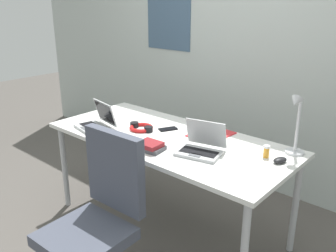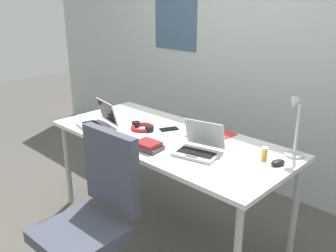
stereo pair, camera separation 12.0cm
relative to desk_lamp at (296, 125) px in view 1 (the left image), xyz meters
name	(u,v)px [view 1 (the left image)]	position (x,y,z in m)	size (l,w,h in m)	color
ground_plane	(168,225)	(-0.80, -0.28, -0.94)	(12.00, 12.00, 0.00)	#56514C
wall_back	(250,43)	(-0.80, 0.82, 0.36)	(6.00, 0.13, 2.60)	#B2BCB7
desk	(168,144)	(-0.80, -0.28, -0.25)	(1.80, 0.80, 0.74)	white
desk_lamp	(296,125)	(0.00, 0.00, 0.00)	(0.12, 0.18, 0.40)	silver
laptop_back_left	(96,123)	(-1.33, -0.50, -0.16)	(0.31, 0.28, 0.20)	#B7BABC
laptop_near_lamp	(201,147)	(-0.45, -0.35, -0.16)	(0.32, 0.29, 0.20)	#B7BABC
computer_mouse	(280,160)	(-0.01, -0.16, -0.18)	(0.06, 0.10, 0.03)	black
cell_phone	(168,129)	(-0.89, -0.17, -0.19)	(0.06, 0.14, 0.01)	black
headphones	(141,127)	(-1.05, -0.30, -0.18)	(0.21, 0.18, 0.04)	red
pill_bottle	(266,151)	(-0.11, -0.15, -0.16)	(0.04, 0.04, 0.08)	gold
book_stack	(150,146)	(-0.73, -0.53, -0.17)	(0.18, 0.15, 0.06)	#4C4C51
paper_folder_mid_desk	(211,134)	(-0.59, -0.05, -0.19)	(0.23, 0.31, 0.01)	red
office_chair	(96,233)	(-0.68, -1.04, -0.54)	(0.52, 0.55, 0.97)	black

